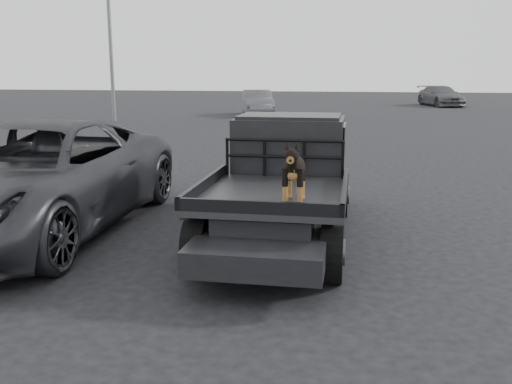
% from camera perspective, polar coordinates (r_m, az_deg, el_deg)
% --- Properties ---
extents(ground, '(120.00, 120.00, 0.00)m').
position_cam_1_polar(ground, '(6.64, 0.78, -10.12)').
color(ground, black).
rests_on(ground, ground).
extents(flatbed_ute, '(2.00, 5.40, 0.92)m').
position_cam_1_polar(flatbed_ute, '(8.58, 2.60, -1.70)').
color(flatbed_ute, black).
rests_on(flatbed_ute, ground).
extents(ute_cab, '(1.72, 1.30, 0.88)m').
position_cam_1_polar(ute_cab, '(9.35, 3.41, 5.05)').
color(ute_cab, black).
rests_on(ute_cab, flatbed_ute).
extents(headache_rack, '(1.80, 0.08, 0.55)m').
position_cam_1_polar(headache_rack, '(8.63, 2.81, 3.35)').
color(headache_rack, black).
rests_on(headache_rack, flatbed_ute).
extents(dog, '(0.32, 0.60, 0.74)m').
position_cam_1_polar(dog, '(6.96, 3.86, 1.99)').
color(dog, black).
rests_on(dog, flatbed_ute).
extents(parked_suv, '(2.94, 6.25, 1.73)m').
position_cam_1_polar(parked_suv, '(9.52, -21.50, 1.32)').
color(parked_suv, '#2B2B30').
rests_on(parked_suv, ground).
extents(distant_car_a, '(2.52, 4.45, 1.39)m').
position_cam_1_polar(distant_car_a, '(31.80, 0.14, 8.92)').
color(distant_car_a, '#4E4E54').
rests_on(distant_car_a, ground).
extents(distant_car_b, '(3.18, 5.09, 1.37)m').
position_cam_1_polar(distant_car_b, '(42.04, 18.01, 9.13)').
color(distant_car_b, '#4D4D52').
rests_on(distant_car_b, ground).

